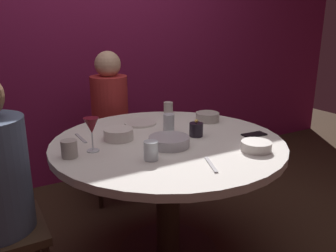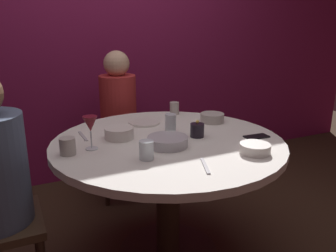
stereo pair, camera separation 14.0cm
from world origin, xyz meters
TOP-DOWN VIEW (x-y plane):
  - back_wall at (0.00, 1.40)m, footprint 6.00×0.10m
  - dining_table at (0.00, 0.00)m, footprint 1.29×1.29m
  - seated_diner_back at (0.00, 0.92)m, footprint 0.40×0.40m
  - candle_holder at (0.17, -0.02)m, footprint 0.08×0.08m
  - wine_glass at (-0.42, 0.03)m, footprint 0.08×0.08m
  - dinner_plate at (-0.00, 0.36)m, footprint 0.21×0.21m
  - cell_phone at (0.48, -0.18)m, footprint 0.14×0.08m
  - bowl_serving_large at (-0.05, -0.09)m, footprint 0.22×0.22m
  - bowl_salad_center at (0.31, -0.37)m, footprint 0.15×0.15m
  - bowl_small_white at (0.42, 0.20)m, footprint 0.16×0.16m
  - bowl_sauce_side at (-0.24, 0.14)m, footprint 0.16×0.16m
  - cup_near_candle at (0.07, 0.12)m, footprint 0.07×0.07m
  - cup_by_left_diner at (-0.22, -0.22)m, footprint 0.07×0.07m
  - cup_by_right_diner at (-0.54, 0.01)m, footprint 0.08×0.08m
  - cup_center_front at (0.28, 0.49)m, footprint 0.07×0.07m
  - fork_near_plate at (-0.01, -0.41)m, footprint 0.08×0.17m
  - knife_near_plate at (-0.42, 0.26)m, footprint 0.02×0.18m

SIDE VIEW (x-z plane):
  - dining_table at x=0.00m, z-range 0.21..0.96m
  - seated_diner_back at x=0.00m, z-range 0.14..1.31m
  - fork_near_plate at x=-0.01m, z-range 0.75..0.75m
  - knife_near_plate at x=-0.42m, z-range 0.75..0.75m
  - cell_phone at x=0.48m, z-range 0.75..0.76m
  - dinner_plate at x=0.00m, z-range 0.75..0.76m
  - bowl_salad_center at x=0.31m, z-range 0.75..0.80m
  - bowl_serving_large at x=-0.05m, z-range 0.75..0.80m
  - bowl_small_white at x=0.42m, z-range 0.75..0.81m
  - bowl_sauce_side at x=-0.24m, z-range 0.75..0.81m
  - candle_holder at x=0.17m, z-range 0.74..0.84m
  - cup_by_right_diner at x=-0.54m, z-range 0.75..0.83m
  - cup_center_front at x=0.28m, z-range 0.75..0.83m
  - cup_by_left_diner at x=-0.22m, z-range 0.75..0.84m
  - cup_near_candle at x=0.07m, z-range 0.75..0.86m
  - wine_glass at x=-0.42m, z-range 0.79..0.96m
  - back_wall at x=0.00m, z-range 0.00..2.60m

